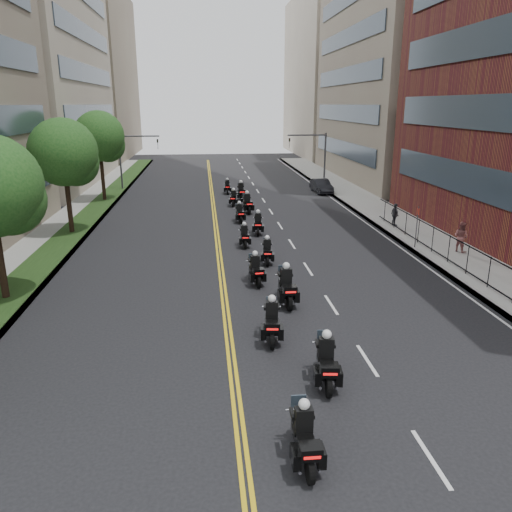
{
  "coord_description": "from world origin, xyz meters",
  "views": [
    {
      "loc": [
        -2.22,
        -9.9,
        8.46
      ],
      "look_at": [
        0.18,
        12.94,
        1.45
      ],
      "focal_mm": 35.0,
      "sensor_mm": 36.0,
      "label": 1
    }
  ],
  "objects_px": {
    "motorcycle_4": "(256,271)",
    "motorcycle_11": "(241,192)",
    "motorcycle_8": "(240,214)",
    "motorcycle_3": "(286,288)",
    "motorcycle_10": "(234,199)",
    "motorcycle_0": "(304,438)",
    "parked_sedan": "(321,186)",
    "pedestrian_b": "(461,237)",
    "motorcycle_9": "(247,204)",
    "motorcycle_1": "(326,363)",
    "motorcycle_6": "(244,237)",
    "motorcycle_7": "(258,224)",
    "motorcycle_2": "(272,323)",
    "pedestrian_c": "(395,215)",
    "motorcycle_12": "(227,187)",
    "motorcycle_5": "(267,252)"
  },
  "relations": [
    {
      "from": "motorcycle_4",
      "to": "motorcycle_11",
      "type": "bearing_deg",
      "value": 81.67
    },
    {
      "from": "motorcycle_8",
      "to": "motorcycle_3",
      "type": "bearing_deg",
      "value": -90.62
    },
    {
      "from": "motorcycle_11",
      "to": "motorcycle_10",
      "type": "bearing_deg",
      "value": -110.26
    },
    {
      "from": "motorcycle_0",
      "to": "motorcycle_4",
      "type": "distance_m",
      "value": 12.85
    },
    {
      "from": "parked_sedan",
      "to": "pedestrian_b",
      "type": "height_order",
      "value": "pedestrian_b"
    },
    {
      "from": "motorcycle_9",
      "to": "motorcycle_4",
      "type": "bearing_deg",
      "value": -98.95
    },
    {
      "from": "motorcycle_1",
      "to": "motorcycle_6",
      "type": "bearing_deg",
      "value": 101.33
    },
    {
      "from": "motorcycle_0",
      "to": "motorcycle_9",
      "type": "distance_m",
      "value": 29.49
    },
    {
      "from": "motorcycle_7",
      "to": "motorcycle_10",
      "type": "height_order",
      "value": "motorcycle_7"
    },
    {
      "from": "motorcycle_0",
      "to": "motorcycle_1",
      "type": "height_order",
      "value": "motorcycle_1"
    },
    {
      "from": "motorcycle_2",
      "to": "pedestrian_c",
      "type": "xyz_separation_m",
      "value": [
        11.06,
        16.58,
        0.27
      ]
    },
    {
      "from": "motorcycle_1",
      "to": "parked_sedan",
      "type": "relative_size",
      "value": 0.59
    },
    {
      "from": "motorcycle_3",
      "to": "motorcycle_7",
      "type": "height_order",
      "value": "motorcycle_3"
    },
    {
      "from": "motorcycle_3",
      "to": "motorcycle_12",
      "type": "relative_size",
      "value": 1.22
    },
    {
      "from": "motorcycle_5",
      "to": "motorcycle_8",
      "type": "height_order",
      "value": "motorcycle_8"
    },
    {
      "from": "parked_sedan",
      "to": "pedestrian_b",
      "type": "relative_size",
      "value": 2.28
    },
    {
      "from": "motorcycle_3",
      "to": "motorcycle_7",
      "type": "bearing_deg",
      "value": 88.95
    },
    {
      "from": "motorcycle_7",
      "to": "motorcycle_5",
      "type": "bearing_deg",
      "value": -85.69
    },
    {
      "from": "motorcycle_8",
      "to": "pedestrian_b",
      "type": "distance_m",
      "value": 15.6
    },
    {
      "from": "motorcycle_5",
      "to": "motorcycle_11",
      "type": "xyz_separation_m",
      "value": [
        0.01,
        19.08,
        0.11
      ]
    },
    {
      "from": "motorcycle_9",
      "to": "pedestrian_c",
      "type": "distance_m",
      "value": 11.73
    },
    {
      "from": "motorcycle_1",
      "to": "motorcycle_5",
      "type": "height_order",
      "value": "motorcycle_1"
    },
    {
      "from": "motorcycle_1",
      "to": "parked_sedan",
      "type": "xyz_separation_m",
      "value": [
        7.98,
        34.79,
        -0.03
      ]
    },
    {
      "from": "motorcycle_2",
      "to": "motorcycle_11",
      "type": "xyz_separation_m",
      "value": [
        1.03,
        28.46,
        0.03
      ]
    },
    {
      "from": "motorcycle_7",
      "to": "pedestrian_c",
      "type": "height_order",
      "value": "pedestrian_c"
    },
    {
      "from": "motorcycle_5",
      "to": "motorcycle_8",
      "type": "distance_m",
      "value": 10.2
    },
    {
      "from": "motorcycle_5",
      "to": "motorcycle_11",
      "type": "bearing_deg",
      "value": 95.06
    },
    {
      "from": "motorcycle_6",
      "to": "motorcycle_12",
      "type": "relative_size",
      "value": 0.99
    },
    {
      "from": "motorcycle_12",
      "to": "pedestrian_c",
      "type": "distance_m",
      "value": 19.06
    },
    {
      "from": "parked_sedan",
      "to": "pedestrian_b",
      "type": "bearing_deg",
      "value": -84.42
    },
    {
      "from": "motorcycle_6",
      "to": "motorcycle_12",
      "type": "xyz_separation_m",
      "value": [
        -0.1,
        19.19,
        0.0
      ]
    },
    {
      "from": "motorcycle_6",
      "to": "motorcycle_8",
      "type": "xyz_separation_m",
      "value": [
        0.2,
        6.66,
        0.02
      ]
    },
    {
      "from": "motorcycle_6",
      "to": "pedestrian_b",
      "type": "xyz_separation_m",
      "value": [
        12.46,
        -2.97,
        0.44
      ]
    },
    {
      "from": "motorcycle_8",
      "to": "pedestrian_c",
      "type": "distance_m",
      "value": 11.23
    },
    {
      "from": "motorcycle_7",
      "to": "motorcycle_8",
      "type": "distance_m",
      "value": 3.81
    },
    {
      "from": "motorcycle_6",
      "to": "motorcycle_7",
      "type": "bearing_deg",
      "value": 68.61
    },
    {
      "from": "motorcycle_0",
      "to": "motorcycle_2",
      "type": "relative_size",
      "value": 0.96
    },
    {
      "from": "motorcycle_2",
      "to": "motorcycle_8",
      "type": "relative_size",
      "value": 1.1
    },
    {
      "from": "pedestrian_c",
      "to": "parked_sedan",
      "type": "bearing_deg",
      "value": -0.01
    },
    {
      "from": "motorcycle_10",
      "to": "motorcycle_0",
      "type": "bearing_deg",
      "value": -82.58
    },
    {
      "from": "motorcycle_9",
      "to": "parked_sedan",
      "type": "xyz_separation_m",
      "value": [
        8.16,
        8.8,
        -0.04
      ]
    },
    {
      "from": "motorcycle_6",
      "to": "motorcycle_10",
      "type": "relative_size",
      "value": 1.0
    },
    {
      "from": "motorcycle_3",
      "to": "motorcycle_11",
      "type": "relative_size",
      "value": 1.03
    },
    {
      "from": "motorcycle_0",
      "to": "motorcycle_9",
      "type": "bearing_deg",
      "value": 87.87
    },
    {
      "from": "motorcycle_1",
      "to": "motorcycle_12",
      "type": "bearing_deg",
      "value": 99.1
    },
    {
      "from": "motorcycle_4",
      "to": "motorcycle_7",
      "type": "bearing_deg",
      "value": 77.28
    },
    {
      "from": "motorcycle_3",
      "to": "pedestrian_c",
      "type": "distance_m",
      "value": 16.5
    },
    {
      "from": "motorcycle_10",
      "to": "pedestrian_b",
      "type": "distance_m",
      "value": 20.19
    },
    {
      "from": "motorcycle_11",
      "to": "pedestrian_b",
      "type": "height_order",
      "value": "pedestrian_b"
    },
    {
      "from": "motorcycle_6",
      "to": "motorcycle_7",
      "type": "relative_size",
      "value": 0.92
    }
  ]
}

